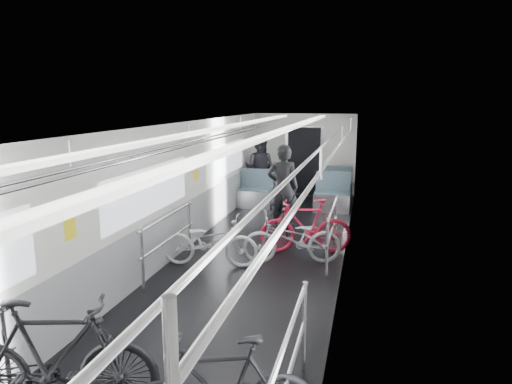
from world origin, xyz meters
TOP-DOWN VIEW (x-y plane):
  - car_shell at (0.00, 1.78)m, footprint 3.02×14.01m
  - bike_left_mid at (-0.78, -3.29)m, footprint 1.93×0.99m
  - bike_left_far at (-0.71, 0.62)m, footprint 1.72×0.77m
  - bike_right_mid at (0.64, 1.07)m, footprint 1.80×1.01m
  - bike_right_far at (0.78, 1.67)m, footprint 1.77×0.86m
  - bike_aisle at (0.21, 3.01)m, footprint 0.95×1.88m
  - person_standing at (0.08, 3.11)m, footprint 0.76×0.57m
  - person_seated at (-1.09, 5.87)m, footprint 0.96×0.79m

SIDE VIEW (x-z plane):
  - bike_left_far at x=-0.71m, z-range 0.00..0.87m
  - bike_right_mid at x=0.64m, z-range 0.00..0.89m
  - bike_aisle at x=0.21m, z-range 0.00..0.94m
  - bike_right_far at x=0.78m, z-range 0.00..1.02m
  - bike_left_mid at x=-0.78m, z-range 0.00..1.12m
  - person_seated at x=-1.09m, z-range 0.00..1.81m
  - person_standing at x=0.08m, z-range 0.00..1.88m
  - car_shell at x=0.00m, z-range -0.08..2.33m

